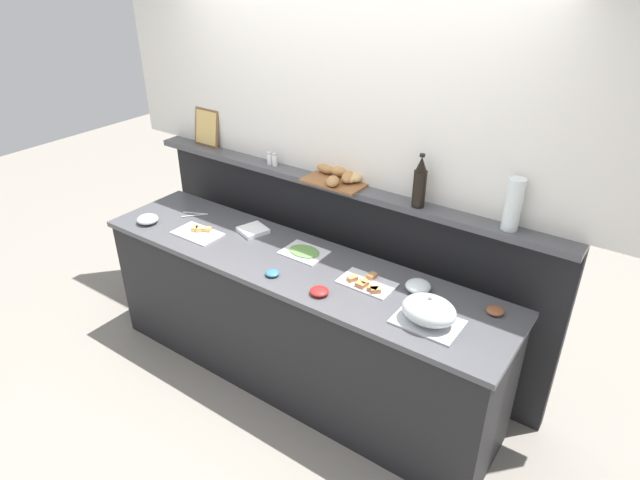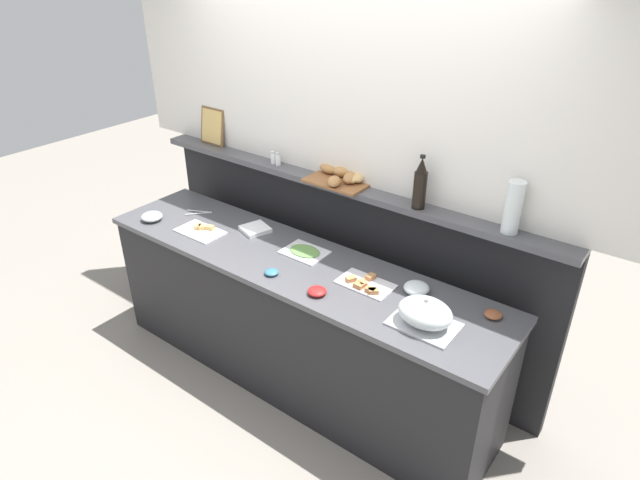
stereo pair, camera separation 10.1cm
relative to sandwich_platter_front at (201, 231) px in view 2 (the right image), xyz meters
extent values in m
plane|color=gray|center=(0.73, 0.69, -0.94)|extent=(12.00, 12.00, 0.00)
cube|color=black|center=(0.73, 0.09, -0.49)|extent=(2.72, 0.62, 0.90)
cube|color=#4C4C51|center=(0.73, 0.09, -0.03)|extent=(2.76, 0.66, 0.03)
cube|color=black|center=(0.73, 0.60, -0.31)|extent=(3.02, 0.08, 1.27)
cube|color=#4C4C51|center=(0.73, 0.55, 0.35)|extent=(3.02, 0.22, 0.04)
cube|color=white|center=(0.73, 0.62, 1.01)|extent=(3.62, 0.08, 1.29)
cube|color=white|center=(0.00, -0.01, 0.00)|extent=(0.32, 0.20, 0.01)
cube|color=tan|center=(-0.04, 0.01, 0.01)|extent=(0.06, 0.07, 0.01)
cube|color=#E5C666|center=(-0.04, 0.01, 0.01)|extent=(0.06, 0.07, 0.01)
cube|color=tan|center=(-0.04, 0.01, 0.02)|extent=(0.06, 0.07, 0.01)
cube|color=tan|center=(0.03, 0.05, 0.01)|extent=(0.07, 0.06, 0.01)
cube|color=#E5C666|center=(0.03, 0.05, 0.01)|extent=(0.07, 0.06, 0.01)
cube|color=tan|center=(0.03, 0.05, 0.02)|extent=(0.07, 0.06, 0.01)
cube|color=tan|center=(-0.01, 0.02, 0.01)|extent=(0.07, 0.07, 0.01)
cube|color=#E5C666|center=(-0.01, 0.02, 0.01)|extent=(0.07, 0.07, 0.01)
cube|color=tan|center=(-0.01, 0.02, 0.02)|extent=(0.07, 0.07, 0.01)
cube|color=silver|center=(1.23, 0.13, 0.00)|extent=(0.32, 0.19, 0.01)
cube|color=#AD7A47|center=(1.15, 0.10, 0.01)|extent=(0.06, 0.07, 0.01)
cube|color=#D1664C|center=(1.15, 0.10, 0.01)|extent=(0.06, 0.07, 0.01)
cube|color=#AD7A47|center=(1.15, 0.10, 0.02)|extent=(0.06, 0.07, 0.01)
cube|color=#AD7A47|center=(1.32, 0.07, 0.01)|extent=(0.07, 0.07, 0.01)
cube|color=#D1664C|center=(1.32, 0.07, 0.01)|extent=(0.07, 0.07, 0.01)
cube|color=#AD7A47|center=(1.32, 0.07, 0.02)|extent=(0.07, 0.07, 0.01)
cube|color=#AD7A47|center=(1.30, 0.07, 0.01)|extent=(0.06, 0.05, 0.01)
cube|color=#D1664C|center=(1.30, 0.07, 0.01)|extent=(0.06, 0.05, 0.01)
cube|color=#AD7A47|center=(1.30, 0.07, 0.02)|extent=(0.06, 0.05, 0.01)
cube|color=#AD7A47|center=(1.23, 0.10, 0.01)|extent=(0.07, 0.07, 0.01)
cube|color=#D1664C|center=(1.23, 0.10, 0.01)|extent=(0.07, 0.07, 0.01)
cube|color=#AD7A47|center=(1.23, 0.10, 0.02)|extent=(0.07, 0.07, 0.01)
cube|color=#AD7A47|center=(1.22, 0.07, 0.01)|extent=(0.06, 0.04, 0.01)
cube|color=#D1664C|center=(1.22, 0.07, 0.01)|extent=(0.06, 0.04, 0.01)
cube|color=#AD7A47|center=(1.22, 0.07, 0.02)|extent=(0.06, 0.04, 0.01)
cube|color=#AD7A47|center=(1.23, 0.19, 0.01)|extent=(0.05, 0.06, 0.01)
cube|color=#D1664C|center=(1.23, 0.19, 0.01)|extent=(0.05, 0.06, 0.01)
cube|color=#AD7A47|center=(1.23, 0.19, 0.02)|extent=(0.05, 0.06, 0.01)
cube|color=silver|center=(0.73, 0.20, 0.00)|extent=(0.27, 0.21, 0.01)
ellipsoid|color=#66994C|center=(0.73, 0.20, 0.01)|extent=(0.21, 0.15, 0.01)
cube|color=#B7BABF|center=(1.67, -0.01, 0.00)|extent=(0.34, 0.24, 0.01)
ellipsoid|color=silver|center=(1.67, -0.01, 0.07)|extent=(0.29, 0.23, 0.14)
sphere|color=#B7BABF|center=(1.67, -0.01, 0.15)|extent=(0.02, 0.02, 0.02)
ellipsoid|color=silver|center=(1.50, 0.24, 0.02)|extent=(0.14, 0.14, 0.06)
ellipsoid|color=#F28C4C|center=(1.50, 0.24, 0.01)|extent=(0.11, 0.11, 0.03)
ellipsoid|color=silver|center=(-0.40, -0.09, 0.02)|extent=(0.15, 0.15, 0.06)
ellipsoid|color=#E5CC66|center=(-0.40, -0.09, 0.01)|extent=(0.11, 0.11, 0.03)
ellipsoid|color=brown|center=(1.92, 0.27, 0.01)|extent=(0.09, 0.09, 0.03)
ellipsoid|color=teal|center=(0.73, -0.11, 0.01)|extent=(0.08, 0.08, 0.03)
ellipsoid|color=red|center=(1.07, -0.11, 0.01)|extent=(0.11, 0.11, 0.04)
cylinder|color=#B7BABF|center=(-0.22, 0.17, 0.00)|extent=(0.13, 0.14, 0.01)
cylinder|color=#B7BABF|center=(-0.24, 0.20, 0.00)|extent=(0.17, 0.08, 0.01)
sphere|color=#B7BABF|center=(-0.16, 0.24, 0.00)|extent=(0.01, 0.01, 0.01)
cube|color=white|center=(0.28, 0.23, 0.01)|extent=(0.22, 0.22, 0.03)
cylinder|color=black|center=(1.33, 0.50, 0.47)|extent=(0.08, 0.08, 0.22)
cone|color=black|center=(1.33, 0.50, 0.62)|extent=(0.06, 0.06, 0.08)
cylinder|color=black|center=(1.33, 0.50, 0.67)|extent=(0.03, 0.03, 0.02)
cylinder|color=white|center=(0.21, 0.52, 0.40)|extent=(0.03, 0.03, 0.08)
cylinder|color=#B7BABF|center=(0.21, 0.52, 0.45)|extent=(0.03, 0.03, 0.01)
cylinder|color=white|center=(0.25, 0.52, 0.40)|extent=(0.03, 0.03, 0.08)
cylinder|color=#B7BABF|center=(0.25, 0.52, 0.45)|extent=(0.03, 0.03, 0.01)
cube|color=brown|center=(0.75, 0.52, 0.37)|extent=(0.40, 0.26, 0.02)
ellipsoid|color=#AD7A47|center=(0.83, 0.54, 0.41)|extent=(0.13, 0.17, 0.06)
ellipsoid|color=#AD7A47|center=(0.63, 0.58, 0.41)|extent=(0.16, 0.11, 0.06)
ellipsoid|color=tan|center=(0.86, 0.58, 0.41)|extent=(0.14, 0.16, 0.06)
ellipsoid|color=tan|center=(0.84, 0.55, 0.41)|extent=(0.12, 0.15, 0.05)
ellipsoid|color=#AD7A47|center=(0.78, 0.44, 0.41)|extent=(0.13, 0.15, 0.06)
ellipsoid|color=#B7844C|center=(0.74, 0.59, 0.42)|extent=(0.17, 0.16, 0.07)
cube|color=brown|center=(-0.42, 0.56, 0.50)|extent=(0.23, 0.06, 0.27)
cube|color=#E0B766|center=(-0.42, 0.55, 0.50)|extent=(0.20, 0.04, 0.24)
cylinder|color=silver|center=(1.85, 0.52, 0.51)|extent=(0.09, 0.09, 0.29)
camera|label=1|loc=(2.53, -2.17, 1.72)|focal=30.91mm
camera|label=2|loc=(2.61, -2.11, 1.72)|focal=30.91mm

